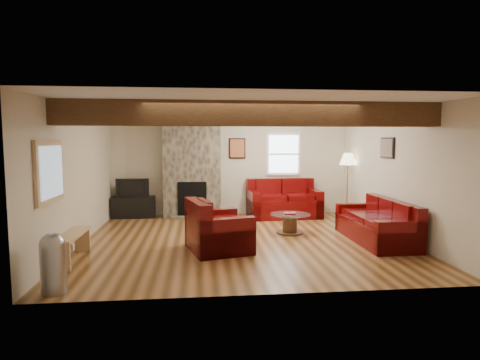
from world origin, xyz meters
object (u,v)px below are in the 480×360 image
object	(u,v)px
loveseat	(284,198)
television	(133,188)
floor_lamp	(348,163)
armchair_red	(219,225)
tv_cabinet	(133,207)
coffee_table	(290,224)
sofa_three	(376,221)

from	to	relation	value
loveseat	television	world-z (taller)	television
television	floor_lamp	bearing A→B (deg)	-6.00
armchair_red	tv_cabinet	xyz separation A→B (m)	(-1.95, 3.19, -0.18)
loveseat	tv_cabinet	xyz separation A→B (m)	(-3.71, 0.30, -0.21)
coffee_table	television	xyz separation A→B (m)	(-3.46, 2.09, 0.54)
loveseat	television	bearing A→B (deg)	172.96
sofa_three	loveseat	size ratio (longest dim) A/B	1.16
loveseat	sofa_three	bearing A→B (deg)	-67.05
floor_lamp	tv_cabinet	bearing A→B (deg)	174.00
television	floor_lamp	xyz separation A→B (m)	(5.25, -0.55, 0.62)
coffee_table	television	world-z (taller)	television
television	loveseat	bearing A→B (deg)	-4.62
television	coffee_table	bearing A→B (deg)	-31.08
tv_cabinet	floor_lamp	xyz separation A→B (m)	(5.25, -0.55, 1.10)
loveseat	floor_lamp	bearing A→B (deg)	-11.73
sofa_three	coffee_table	world-z (taller)	sofa_three
tv_cabinet	loveseat	bearing A→B (deg)	-4.62
coffee_table	tv_cabinet	world-z (taller)	tv_cabinet
loveseat	armchair_red	distance (m)	3.39
armchair_red	coffee_table	xyz separation A→B (m)	(1.51, 1.11, -0.24)
sofa_three	tv_cabinet	bearing A→B (deg)	-120.23
sofa_three	television	xyz separation A→B (m)	(-4.93, 2.86, 0.35)
tv_cabinet	floor_lamp	world-z (taller)	floor_lamp
coffee_table	television	size ratio (longest dim) A/B	1.04
armchair_red	television	xyz separation A→B (m)	(-1.95, 3.19, 0.31)
sofa_three	television	distance (m)	5.71
sofa_three	tv_cabinet	world-z (taller)	sofa_three
sofa_three	coffee_table	bearing A→B (deg)	-117.99
loveseat	tv_cabinet	size ratio (longest dim) A/B	1.69
coffee_table	sofa_three	bearing A→B (deg)	-27.92
sofa_three	loveseat	xyz separation A→B (m)	(-1.22, 2.56, 0.07)
tv_cabinet	television	world-z (taller)	television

